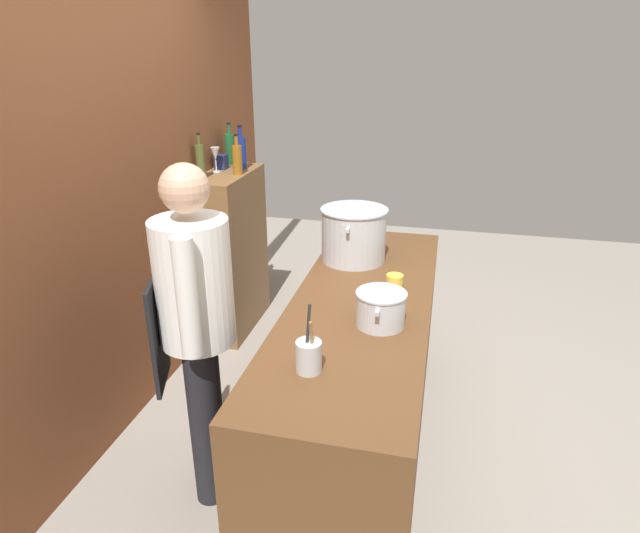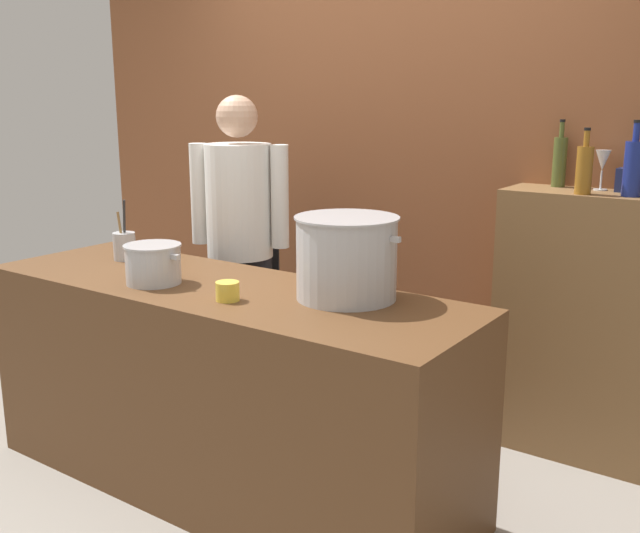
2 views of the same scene
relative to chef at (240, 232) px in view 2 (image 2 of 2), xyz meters
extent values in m
plane|color=gray|center=(0.48, -0.68, -0.96)|extent=(8.00, 8.00, 0.00)
cube|color=brown|center=(0.48, 0.72, 0.54)|extent=(4.40, 0.10, 3.00)
cube|color=brown|center=(0.48, -0.68, -0.51)|extent=(2.19, 0.70, 0.90)
cube|color=brown|center=(1.62, 0.51, -0.34)|extent=(0.76, 0.32, 1.24)
cylinder|color=black|center=(0.10, 0.03, -0.54)|extent=(0.14, 0.14, 0.84)
cylinder|color=black|center=(-0.09, -0.04, -0.54)|extent=(0.14, 0.14, 0.84)
cylinder|color=white|center=(0.00, 0.00, 0.17)|extent=(0.34, 0.34, 0.58)
cube|color=black|center=(-0.06, 0.16, -0.07)|extent=(0.29, 0.12, 0.52)
cylinder|color=white|center=(0.21, 0.07, 0.19)|extent=(0.09, 0.09, 0.52)
cylinder|color=white|center=(-0.21, -0.08, 0.19)|extent=(0.09, 0.09, 0.52)
sphere|color=tan|center=(0.00, 0.00, 0.59)|extent=(0.21, 0.21, 0.21)
cylinder|color=#B7BABF|center=(1.01, -0.54, 0.09)|extent=(0.38, 0.38, 0.31)
cylinder|color=#B7BABF|center=(1.01, -0.54, 0.25)|extent=(0.40, 0.40, 0.01)
cube|color=#B7BABF|center=(0.80, -0.54, 0.19)|extent=(0.04, 0.02, 0.02)
cube|color=#B7BABF|center=(1.22, -0.54, 0.19)|extent=(0.04, 0.02, 0.02)
cylinder|color=#B7BABF|center=(0.23, -0.81, 0.01)|extent=(0.23, 0.23, 0.16)
cylinder|color=#B7BABF|center=(0.23, -0.81, 0.09)|extent=(0.24, 0.24, 0.01)
cube|color=#B7BABF|center=(0.10, -0.81, 0.06)|extent=(0.04, 0.02, 0.02)
cube|color=#B7BABF|center=(0.36, -0.81, 0.06)|extent=(0.04, 0.02, 0.02)
cylinder|color=#B7BABF|center=(-0.21, -0.58, 0.00)|extent=(0.10, 0.10, 0.13)
cylinder|color=#262626|center=(-0.21, -0.58, 0.09)|extent=(0.05, 0.02, 0.27)
cylinder|color=olive|center=(-0.21, -0.60, 0.06)|extent=(0.05, 0.02, 0.21)
cylinder|color=yellow|center=(0.66, -0.83, -0.03)|extent=(0.09, 0.09, 0.07)
cylinder|color=#8C5919|center=(1.60, 0.41, 0.38)|extent=(0.07, 0.07, 0.20)
cylinder|color=#8C5919|center=(1.60, 0.41, 0.51)|extent=(0.02, 0.02, 0.07)
cylinder|color=black|center=(1.60, 0.41, 0.55)|extent=(0.03, 0.03, 0.01)
cylinder|color=#475123|center=(1.43, 0.61, 0.39)|extent=(0.06, 0.06, 0.23)
cylinder|color=#475123|center=(1.43, 0.61, 0.54)|extent=(0.02, 0.02, 0.07)
cylinder|color=black|center=(1.43, 0.61, 0.58)|extent=(0.03, 0.03, 0.01)
cylinder|color=navy|center=(1.79, 0.45, 0.39)|extent=(0.08, 0.08, 0.23)
cylinder|color=navy|center=(1.79, 0.45, 0.55)|extent=(0.03, 0.03, 0.08)
cylinder|color=black|center=(1.79, 0.45, 0.59)|extent=(0.03, 0.03, 0.01)
cylinder|color=silver|center=(1.63, 0.59, 0.28)|extent=(0.06, 0.06, 0.01)
cylinder|color=silver|center=(1.63, 0.59, 0.32)|extent=(0.01, 0.01, 0.08)
cone|color=silver|center=(1.63, 0.59, 0.41)|extent=(0.07, 0.07, 0.09)
cube|color=navy|center=(1.74, 0.59, 0.33)|extent=(0.08, 0.08, 0.10)
camera|label=1|loc=(-1.96, -1.04, 1.13)|focal=30.09mm
camera|label=2|loc=(2.48, -2.81, 0.69)|focal=40.98mm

